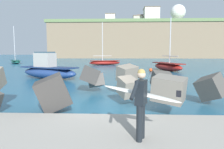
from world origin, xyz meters
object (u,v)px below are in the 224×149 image
(boat_mid_centre, at_px, (168,66))
(station_building_west, at_px, (138,20))
(boat_near_centre, at_px, (105,62))
(station_building_annex, at_px, (110,21))
(surfer_with_board, at_px, (141,98))
(mooring_buoy_inner, at_px, (151,70))
(radar_dome, at_px, (178,14))
(boat_near_left, at_px, (16,61))
(station_building_central, at_px, (151,16))
(station_building_east, at_px, (146,20))
(boat_near_right, at_px, (48,70))

(boat_mid_centre, height_order, station_building_west, station_building_west)
(station_building_west, bearing_deg, boat_near_centre, -100.21)
(station_building_annex, bearing_deg, surfer_with_board, -86.86)
(mooring_buoy_inner, relative_size, radar_dome, 0.04)
(boat_mid_centre, xyz_separation_m, mooring_buoy_inner, (-2.39, -1.46, -0.36))
(boat_near_left, relative_size, station_building_central, 0.98)
(surfer_with_board, relative_size, station_building_annex, 0.29)
(station_building_central, bearing_deg, boat_mid_centre, -96.22)
(boat_mid_centre, xyz_separation_m, station_building_east, (5.53, 73.15, 16.95))
(surfer_with_board, relative_size, boat_near_right, 0.33)
(surfer_with_board, bearing_deg, boat_near_centre, 95.76)
(boat_mid_centre, bearing_deg, surfer_with_board, -104.17)
(radar_dome, bearing_deg, station_building_annex, 172.18)
(boat_mid_centre, distance_m, station_building_central, 71.47)
(surfer_with_board, xyz_separation_m, station_building_west, (7.40, 94.85, 16.05))
(boat_near_left, bearing_deg, mooring_buoy_inner, -34.70)
(surfer_with_board, distance_m, boat_near_centre, 34.68)
(mooring_buoy_inner, height_order, station_building_annex, station_building_annex)
(station_building_annex, bearing_deg, boat_near_right, -90.85)
(boat_near_right, relative_size, station_building_east, 0.78)
(boat_near_right, relative_size, boat_mid_centre, 0.93)
(mooring_buoy_inner, bearing_deg, boat_near_right, -145.38)
(boat_mid_centre, xyz_separation_m, station_building_central, (7.49, 68.73, 18.11))
(boat_mid_centre, distance_m, mooring_buoy_inner, 2.82)
(station_building_central, height_order, station_building_east, station_building_central)
(station_building_west, bearing_deg, surfer_with_board, -94.46)
(station_building_central, xyz_separation_m, station_building_east, (-1.96, 4.42, -1.16))
(station_building_east, xyz_separation_m, station_building_annex, (-16.95, 9.69, 1.10))
(radar_dome, height_order, station_building_east, radar_dome)
(boat_mid_centre, height_order, station_building_east, station_building_east)
(boat_near_left, relative_size, station_building_west, 1.57)
(station_building_central, height_order, station_building_annex, station_building_central)
(mooring_buoy_inner, height_order, station_building_east, station_building_east)
(boat_mid_centre, bearing_deg, radar_dome, 74.42)
(surfer_with_board, relative_size, boat_mid_centre, 0.31)
(boat_mid_centre, relative_size, station_building_annex, 0.94)
(boat_near_left, bearing_deg, station_building_west, 61.21)
(boat_near_right, height_order, station_building_west, station_building_west)
(station_building_east, bearing_deg, station_building_annex, 150.23)
(boat_near_right, bearing_deg, station_building_central, 75.32)
(boat_near_right, xyz_separation_m, mooring_buoy_inner, (10.39, 7.17, -0.56))
(station_building_west, relative_size, station_building_annex, 0.71)
(boat_near_centre, height_order, station_building_annex, station_building_annex)
(boat_near_centre, relative_size, mooring_buoy_inner, 18.10)
(surfer_with_board, relative_size, station_building_east, 0.26)
(boat_near_right, relative_size, station_building_annex, 0.87)
(boat_mid_centre, relative_size, station_building_central, 0.82)
(surfer_with_board, relative_size, mooring_buoy_inner, 4.73)
(radar_dome, bearing_deg, station_building_east, -162.53)
(station_building_central, bearing_deg, radar_dome, 33.66)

